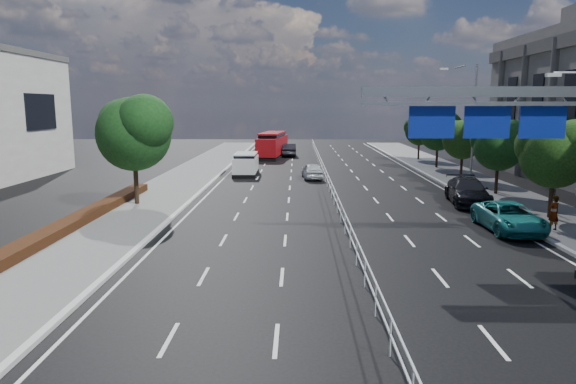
{
  "coord_description": "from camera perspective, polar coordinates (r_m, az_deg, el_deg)",
  "views": [
    {
      "loc": [
        -2.27,
        -12.48,
        6.02
      ],
      "look_at": [
        -2.65,
        8.96,
        2.4
      ],
      "focal_mm": 32.0,
      "sensor_mm": 36.0,
      "label": 1
    }
  ],
  "objects": [
    {
      "name": "parked_car_teal",
      "position": [
        27.08,
        23.34,
        -2.57
      ],
      "size": [
        2.33,
        4.95,
        1.37
      ],
      "primitive_type": "imported",
      "rotation": [
        0.0,
        0.0,
        0.01
      ],
      "color": "#186D6E",
      "rests_on": "ground"
    },
    {
      "name": "median_fence",
      "position": [
        35.48,
        4.67,
        0.65
      ],
      "size": [
        0.05,
        85.0,
        1.02
      ],
      "color": "silver",
      "rests_on": "ground"
    },
    {
      "name": "far_tree_f",
      "position": [
        44.15,
        18.94,
        5.79
      ],
      "size": [
        3.52,
        3.28,
        5.02
      ],
      "color": "black",
      "rests_on": "ground"
    },
    {
      "name": "streetlight_far",
      "position": [
        40.55,
        19.57,
        7.9
      ],
      "size": [
        2.78,
        2.4,
        9.0
      ],
      "color": "gray",
      "rests_on": "ground"
    },
    {
      "name": "overhead_gantry",
      "position": [
        24.27,
        23.04,
        7.85
      ],
      "size": [
        10.24,
        0.38,
        7.45
      ],
      "color": "gray",
      "rests_on": "ground"
    },
    {
      "name": "ground",
      "position": [
        14.04,
        10.64,
        -15.98
      ],
      "size": [
        160.0,
        160.0,
        0.0
      ],
      "primitive_type": "plane",
      "color": "black",
      "rests_on": "ground"
    },
    {
      "name": "kerb_near",
      "position": [
        15.37,
        -25.88,
        -14.2
      ],
      "size": [
        0.25,
        140.0,
        0.15
      ],
      "primitive_type": "cube",
      "color": "silver",
      "rests_on": "ground"
    },
    {
      "name": "near_car_silver",
      "position": [
        42.71,
        2.71,
        2.37
      ],
      "size": [
        1.86,
        3.99,
        1.32
      ],
      "primitive_type": "imported",
      "rotation": [
        0.0,
        0.0,
        3.22
      ],
      "color": "silver",
      "rests_on": "ground"
    },
    {
      "name": "far_tree_g",
      "position": [
        51.32,
        16.4,
        6.67
      ],
      "size": [
        3.96,
        3.69,
        5.45
      ],
      "color": "black",
      "rests_on": "ground"
    },
    {
      "name": "near_tree_back",
      "position": [
        31.98,
        -16.7,
        6.66
      ],
      "size": [
        4.84,
        4.51,
        6.69
      ],
      "color": "black",
      "rests_on": "ground"
    },
    {
      "name": "white_minivan",
      "position": [
        44.87,
        -4.71,
        3.08
      ],
      "size": [
        1.97,
        4.52,
        1.96
      ],
      "rotation": [
        0.0,
        0.0,
        0.0
      ],
      "color": "black",
      "rests_on": "ground"
    },
    {
      "name": "red_bus",
      "position": [
        60.45,
        -1.73,
        5.32
      ],
      "size": [
        3.46,
        10.01,
        2.93
      ],
      "rotation": [
        0.0,
        0.0,
        -0.12
      ],
      "color": "black",
      "rests_on": "ground"
    },
    {
      "name": "parked_car_dark",
      "position": [
        33.62,
        19.33,
        0.07
      ],
      "size": [
        2.83,
        5.6,
        1.56
      ],
      "primitive_type": "imported",
      "rotation": [
        0.0,
        0.0,
        -0.12
      ],
      "color": "black",
      "rests_on": "ground"
    },
    {
      "name": "far_tree_h",
      "position": [
        58.6,
        14.45,
        6.75
      ],
      "size": [
        3.41,
        3.18,
        4.91
      ],
      "color": "black",
      "rests_on": "ground"
    },
    {
      "name": "pedestrian_b",
      "position": [
        35.52,
        27.18,
        0.24
      ],
      "size": [
        0.79,
        0.64,
        1.53
      ],
      "primitive_type": "imported",
      "rotation": [
        0.0,
        0.0,
        3.23
      ],
      "color": "gray",
      "rests_on": "sidewalk_far"
    },
    {
      "name": "pedestrian_a",
      "position": [
        27.46,
        27.42,
        -2.09
      ],
      "size": [
        0.71,
        0.59,
        1.67
      ],
      "primitive_type": "imported",
      "rotation": [
        0.0,
        0.0,
        3.5
      ],
      "color": "gray",
      "rests_on": "sidewalk_far"
    },
    {
      "name": "far_tree_e",
      "position": [
        37.09,
        22.47,
        5.06
      ],
      "size": [
        3.63,
        3.38,
        5.13
      ],
      "color": "black",
      "rests_on": "ground"
    },
    {
      "name": "far_tree_d",
      "position": [
        30.25,
        27.64,
        4.08
      ],
      "size": [
        3.85,
        3.59,
        5.34
      ],
      "color": "black",
      "rests_on": "ground"
    },
    {
      "name": "near_car_dark",
      "position": [
        61.76,
        0.1,
        4.7
      ],
      "size": [
        1.76,
        4.64,
        1.51
      ],
      "primitive_type": "imported",
      "rotation": [
        0.0,
        0.0,
        3.18
      ],
      "color": "black",
      "rests_on": "ground"
    }
  ]
}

